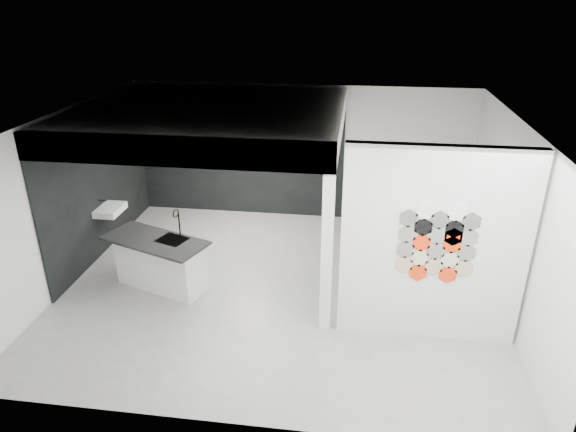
# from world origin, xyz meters

# --- Properties ---
(floor) EXTENTS (7.00, 6.00, 0.01)m
(floor) POSITION_xyz_m (0.00, 0.00, -0.01)
(floor) COLOR gray
(partition_panel) EXTENTS (2.45, 0.15, 2.80)m
(partition_panel) POSITION_xyz_m (2.23, -1.00, 1.40)
(partition_panel) COLOR silver
(partition_panel) RESTS_ON floor
(bay_clad_back) EXTENTS (4.40, 0.04, 2.35)m
(bay_clad_back) POSITION_xyz_m (-1.30, 2.97, 1.18)
(bay_clad_back) COLOR black
(bay_clad_back) RESTS_ON floor
(bay_clad_left) EXTENTS (0.04, 4.00, 2.35)m
(bay_clad_left) POSITION_xyz_m (-3.47, 1.00, 1.18)
(bay_clad_left) COLOR black
(bay_clad_left) RESTS_ON floor
(bulkhead) EXTENTS (4.40, 4.00, 0.40)m
(bulkhead) POSITION_xyz_m (-1.30, 1.00, 2.55)
(bulkhead) COLOR silver
(bulkhead) RESTS_ON corner_column
(corner_column) EXTENTS (0.16, 0.16, 2.35)m
(corner_column) POSITION_xyz_m (0.82, -1.00, 1.18)
(corner_column) COLOR silver
(corner_column) RESTS_ON floor
(fascia_beam) EXTENTS (4.40, 0.16, 0.40)m
(fascia_beam) POSITION_xyz_m (-1.30, -0.92, 2.55)
(fascia_beam) COLOR silver
(fascia_beam) RESTS_ON corner_column
(wall_basin) EXTENTS (0.40, 0.60, 0.12)m
(wall_basin) POSITION_xyz_m (-3.24, 0.80, 0.85)
(wall_basin) COLOR silver
(wall_basin) RESTS_ON bay_clad_left
(display_shelf) EXTENTS (3.00, 0.15, 0.04)m
(display_shelf) POSITION_xyz_m (-1.20, 2.87, 1.30)
(display_shelf) COLOR black
(display_shelf) RESTS_ON bay_clad_back
(kitchen_island) EXTENTS (1.85, 1.29, 1.36)m
(kitchen_island) POSITION_xyz_m (-1.93, -0.26, 0.46)
(kitchen_island) COLOR silver
(kitchen_island) RESTS_ON floor
(stockpot) EXTENTS (0.21, 0.21, 0.16)m
(stockpot) POSITION_xyz_m (-2.08, 2.87, 1.40)
(stockpot) COLOR black
(stockpot) RESTS_ON display_shelf
(kettle) EXTENTS (0.18, 0.18, 0.13)m
(kettle) POSITION_xyz_m (-0.35, 2.87, 1.39)
(kettle) COLOR black
(kettle) RESTS_ON display_shelf
(glass_bowl) EXTENTS (0.15, 0.15, 0.10)m
(glass_bowl) POSITION_xyz_m (0.15, 2.87, 1.37)
(glass_bowl) COLOR gray
(glass_bowl) RESTS_ON display_shelf
(glass_vase) EXTENTS (0.11, 0.11, 0.13)m
(glass_vase) POSITION_xyz_m (0.15, 2.87, 1.38)
(glass_vase) COLOR gray
(glass_vase) RESTS_ON display_shelf
(bottle_dark) EXTENTS (0.08, 0.08, 0.16)m
(bottle_dark) POSITION_xyz_m (-1.74, 2.87, 1.40)
(bottle_dark) COLOR black
(bottle_dark) RESTS_ON display_shelf
(utensil_cup) EXTENTS (0.09, 0.09, 0.09)m
(utensil_cup) POSITION_xyz_m (-2.02, 2.87, 1.36)
(utensil_cup) COLOR black
(utensil_cup) RESTS_ON display_shelf
(hex_tile_cluster) EXTENTS (1.04, 0.02, 1.16)m
(hex_tile_cluster) POSITION_xyz_m (2.26, -1.09, 1.50)
(hex_tile_cluster) COLOR tan
(hex_tile_cluster) RESTS_ON partition_panel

